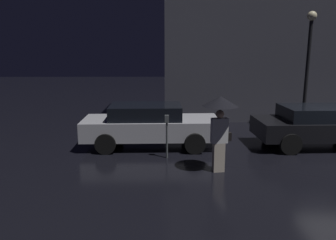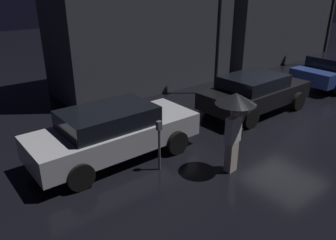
% 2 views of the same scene
% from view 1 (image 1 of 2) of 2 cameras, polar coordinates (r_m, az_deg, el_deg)
% --- Properties ---
extents(building_facade_left, '(7.85, 3.00, 8.46)m').
position_cam_1_polar(building_facade_left, '(16.19, 13.97, 15.59)').
color(building_facade_left, '#3D3D47').
rests_on(building_facade_left, ground).
extents(parked_car_silver, '(4.49, 1.89, 1.40)m').
position_cam_1_polar(parked_car_silver, '(10.84, -3.16, -0.75)').
color(parked_car_silver, '#B7B7BF').
rests_on(parked_car_silver, ground).
extents(parked_car_black, '(4.32, 1.99, 1.35)m').
position_cam_1_polar(parked_car_black, '(11.95, 24.94, -0.78)').
color(parked_car_black, black).
rests_on(parked_car_black, ground).
extents(pedestrian_with_umbrella, '(0.94, 0.94, 2.01)m').
position_cam_1_polar(pedestrian_with_umbrella, '(8.49, 9.05, 0.98)').
color(pedestrian_with_umbrella, beige).
rests_on(pedestrian_with_umbrella, ground).
extents(parking_meter, '(0.12, 0.10, 1.30)m').
position_cam_1_polar(parking_meter, '(9.61, -0.20, -2.06)').
color(parking_meter, '#4C5154').
rests_on(parking_meter, ground).
extents(street_lamp_near, '(0.36, 0.36, 4.59)m').
position_cam_1_polar(street_lamp_near, '(14.05, 23.27, 10.30)').
color(street_lamp_near, black).
rests_on(street_lamp_near, ground).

